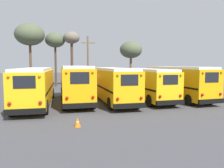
% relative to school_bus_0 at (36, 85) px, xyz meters
% --- Properties ---
extents(ground_plane, '(160.00, 160.00, 0.00)m').
position_rel_school_bus_0_xyz_m(ground_plane, '(6.70, 0.12, -1.72)').
color(ground_plane, '#424247').
extents(school_bus_0, '(2.78, 10.76, 3.14)m').
position_rel_school_bus_0_xyz_m(school_bus_0, '(0.00, 0.00, 0.00)').
color(school_bus_0, yellow).
rests_on(school_bus_0, ground).
extents(school_bus_1, '(2.60, 9.60, 3.32)m').
position_rel_school_bus_0_xyz_m(school_bus_1, '(3.35, 0.58, 0.09)').
color(school_bus_1, '#E5A00C').
rests_on(school_bus_1, ground).
extents(school_bus_2, '(2.46, 10.03, 3.14)m').
position_rel_school_bus_0_xyz_m(school_bus_2, '(6.70, 0.00, -0.01)').
color(school_bus_2, '#EAAA0F').
rests_on(school_bus_2, ground).
extents(school_bus_3, '(2.62, 9.45, 3.05)m').
position_rel_school_bus_0_xyz_m(school_bus_3, '(10.05, 0.19, -0.05)').
color(school_bus_3, yellow).
rests_on(school_bus_3, ground).
extents(school_bus_4, '(2.96, 9.52, 3.23)m').
position_rel_school_bus_0_xyz_m(school_bus_4, '(13.40, 0.02, 0.03)').
color(school_bus_4, '#E5A00C').
rests_on(school_bus_4, ground).
extents(utility_pole, '(1.80, 0.25, 7.14)m').
position_rel_school_bus_0_xyz_m(utility_pole, '(5.74, 9.40, 2.05)').
color(utility_pole, brown).
rests_on(utility_pole, ground).
extents(bare_tree_0, '(4.15, 4.15, 9.28)m').
position_rel_school_bus_0_xyz_m(bare_tree_0, '(-1.94, 14.02, 5.94)').
color(bare_tree_0, brown).
rests_on(bare_tree_0, ground).
extents(bare_tree_1, '(3.61, 3.61, 7.19)m').
position_rel_school_bus_0_xyz_m(bare_tree_1, '(13.38, 14.37, 4.05)').
color(bare_tree_1, brown).
rests_on(bare_tree_1, ground).
extents(bare_tree_2, '(3.08, 3.08, 8.42)m').
position_rel_school_bus_0_xyz_m(bare_tree_2, '(1.53, 16.16, 5.43)').
color(bare_tree_2, '#473323').
rests_on(bare_tree_2, ground).
extents(bare_tree_3, '(2.47, 2.47, 8.52)m').
position_rel_school_bus_0_xyz_m(bare_tree_3, '(4.00, 15.14, 5.51)').
color(bare_tree_3, '#473323').
rests_on(bare_tree_3, ground).
extents(traffic_cone, '(0.36, 0.36, 0.51)m').
position_rel_school_bus_0_xyz_m(traffic_cone, '(2.83, -7.49, -1.46)').
color(traffic_cone, orange).
rests_on(traffic_cone, ground).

